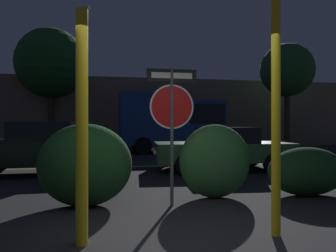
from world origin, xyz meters
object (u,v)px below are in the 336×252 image
Objects in this scene: passing_car_1 at (39,148)px; hedge_bush_1 at (85,165)px; yellow_pole_right at (276,107)px; hedge_bush_2 at (215,161)px; passing_car_2 at (223,148)px; hedge_bush_3 at (307,171)px; stop_sign at (172,108)px; tree_0 at (51,63)px; tree_1 at (287,70)px; delivery_truck at (172,120)px; street_lamp at (86,63)px; yellow_pole_left at (82,127)px.

hedge_bush_1 is at bearing -160.89° from passing_car_1.
yellow_pole_right is 2.38m from hedge_bush_2.
passing_car_2 is at bearing 76.29° from yellow_pole_right.
hedge_bush_3 is 6.96m from passing_car_1.
tree_0 is (-4.45, 15.08, 3.48)m from stop_sign.
tree_0 is 14.12m from tree_1.
street_lamp reaches higher than delivery_truck.
passing_car_1 is at bearing 136.12° from hedge_bush_2.
delivery_truck is (2.29, 11.51, 0.01)m from stop_sign.
yellow_pole_left is 6.97m from passing_car_2.
street_lamp is at bearing 93.57° from yellow_pole_left.
passing_car_2 is 0.69× the size of tree_1.
delivery_truck reaches higher than passing_car_2.
yellow_pole_left is at bearing -129.87° from stop_sign.
hedge_bush_1 is 0.36× the size of passing_car_2.
tree_0 is (-5.38, 14.63, 4.45)m from hedge_bush_2.
yellow_pole_left is at bearing -86.43° from street_lamp.
hedge_bush_1 is 0.21× the size of street_lamp.
yellow_pole_right is at bearing -60.91° from stop_sign.
delivery_truck is at bearing 74.45° from yellow_pole_left.
passing_car_1 is 15.30m from tree_1.
tree_0 is 1.15× the size of tree_1.
tree_0 reaches higher than tree_1.
passing_car_2 is at bearing -57.80° from tree_0.
yellow_pole_right is at bearing -38.89° from hedge_bush_1.
yellow_pole_left is 2.36m from yellow_pole_right.
passing_car_1 is (-2.99, 4.21, -0.93)m from stop_sign.
hedge_bush_3 is at bearing 25.35° from yellow_pole_left.
tree_1 is (6.63, 12.00, 4.21)m from hedge_bush_3.
passing_car_1 is at bearing -146.81° from tree_1.
stop_sign is 2.17m from yellow_pole_left.
yellow_pole_left is at bearing -79.56° from tree_0.
passing_car_1 reaches higher than passing_car_2.
yellow_pole_right is 18.03m from tree_0.
stop_sign is 1.76m from hedge_bush_1.
yellow_pole_right is (2.35, -0.10, 0.24)m from yellow_pole_left.
yellow_pole_left is (-1.37, -1.65, -0.32)m from stop_sign.
hedge_bush_2 is (2.38, 0.24, -0.00)m from hedge_bush_1.
hedge_bush_1 is at bearing -178.74° from hedge_bush_3.
stop_sign is 1.42m from hedge_bush_2.
yellow_pole_right is at bearing -2.38° from yellow_pole_left.
tree_0 is at bearing 106.34° from stop_sign.
hedge_bush_2 is at bearing -69.81° from tree_0.
hedge_bush_3 is (4.22, 0.09, -0.23)m from hedge_bush_1.
hedge_bush_2 reaches higher than hedge_bush_3.
delivery_truck is (-0.13, 7.34, 1.00)m from passing_car_2.
hedge_bush_1 is 15.80m from tree_0.
hedge_bush_1 reaches higher than passing_car_2.
stop_sign is 0.43× the size of delivery_truck.
hedge_bush_3 is 0.38× the size of passing_car_1.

